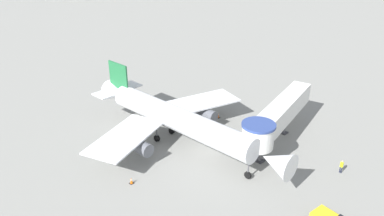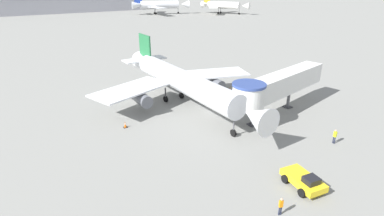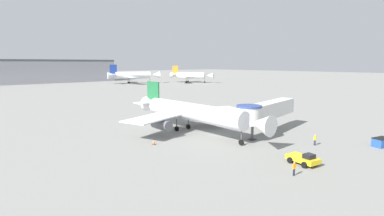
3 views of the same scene
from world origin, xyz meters
The scene contains 12 objects.
ground_plane centered at (0.00, 0.00, 0.00)m, with size 800.00×800.00×0.00m, color gray.
main_airplane centered at (-0.79, 4.80, 3.75)m, with size 26.37×31.98×8.79m.
jet_bridge centered at (7.85, -5.48, 4.27)m, with size 18.71×6.27×5.94m.
pushback_tug_yellow centered at (-1.83, -18.15, 0.72)m, with size 2.88×4.21×1.53m.
service_container_blue centered at (14.60, -22.02, 0.71)m, with size 3.08×2.31×1.40m.
traffic_cone_port_wing centered at (-10.76, 2.03, 0.37)m, with size 0.47×0.47×0.78m.
traffic_cone_starboard_wing centered at (9.18, 5.28, 0.38)m, with size 0.49×0.49×0.80m.
ground_crew_marshaller centered at (-6.30, -19.41, 0.93)m, with size 0.35×0.26×1.62m.
ground_crew_wing_walker centered at (7.72, -14.92, 1.01)m, with size 0.23×0.34×1.74m.
background_jet_orange_tail centered at (91.88, 111.17, 4.75)m, with size 25.80×27.26×10.84m.
background_jet_blue_tail centered at (59.67, 128.99, 5.12)m, with size 32.26×30.94×11.73m.
terminal_building centered at (-1.50, 175.00, 7.45)m, with size 132.47×25.88×14.89m.
Camera 3 is at (-36.50, -36.05, 12.69)m, focal length 28.00 mm.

